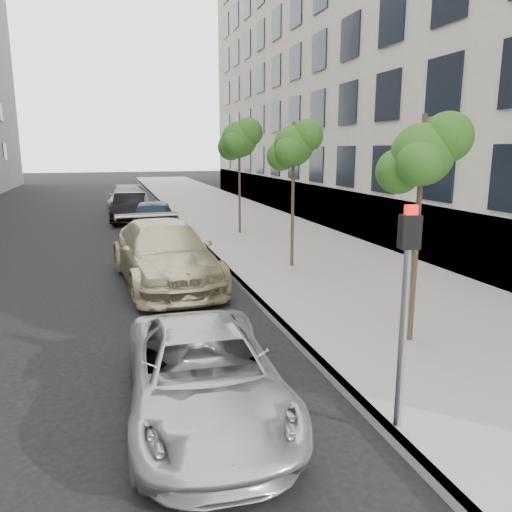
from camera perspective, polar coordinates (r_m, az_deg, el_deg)
name	(u,v)px	position (r m, az deg, el deg)	size (l,w,h in m)	color
ground	(277,408)	(7.68, 2.44, -16.94)	(160.00, 160.00, 0.00)	black
sidewalk	(219,209)	(31.24, -4.30, 5.40)	(6.40, 72.00, 0.14)	gray
curb	(168,211)	(30.74, -10.03, 5.14)	(0.15, 72.00, 0.14)	#9E9B93
tree_near	(424,155)	(9.53, 18.60, 10.89)	(1.51, 1.31, 4.24)	#38281C
tree_mid	(294,146)	(15.33, 4.41, 12.42)	(1.58, 1.38, 4.46)	#38281C
tree_far	(240,140)	(21.54, -1.87, 13.16)	(1.82, 1.62, 4.87)	#38281C
signal_pole	(406,292)	(6.52, 16.74, -3.92)	(0.27, 0.22, 2.93)	#939699
minivan	(204,374)	(7.25, -5.96, -13.30)	(2.07, 4.49, 1.25)	#B0B2B5
suv	(164,254)	(14.17, -10.42, 0.28)	(2.41, 5.94, 1.72)	#C2B58A
sedan_blue	(153,219)	(21.69, -11.65, 4.13)	(1.88, 4.67, 1.59)	black
sedan_black	(131,208)	(26.79, -14.15, 5.39)	(1.57, 4.50, 1.48)	black
sedan_rear	(127,198)	(32.16, -14.51, 6.44)	(2.07, 5.10, 1.48)	gray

